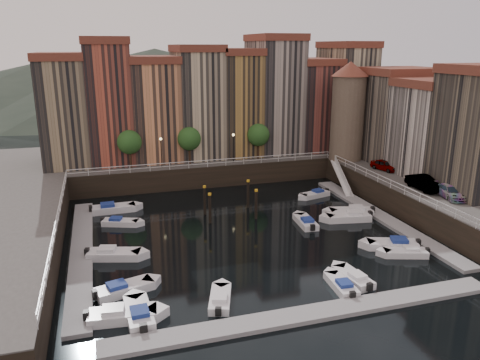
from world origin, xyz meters
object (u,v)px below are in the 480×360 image
object	(u,v)px
boat_left_0	(121,315)
boat_left_2	(113,254)
car_a	(385,166)
car_b	(424,184)
boat_left_1	(123,289)
corner_tower	(348,110)
gangway	(342,176)
mooring_pilings	(230,202)
car_c	(450,193)

from	to	relation	value
boat_left_0	boat_left_2	distance (m)	10.62
car_a	car_b	size ratio (longest dim) A/B	0.81
boat_left_0	boat_left_1	size ratio (longest dim) A/B	1.06
boat_left_1	car_a	xyz separation A→B (m)	(34.63, 16.96, 3.31)
boat_left_0	corner_tower	bearing A→B (deg)	46.71
boat_left_2	car_a	size ratio (longest dim) A/B	1.30
gangway	boat_left_1	size ratio (longest dim) A/B	1.70
corner_tower	boat_left_2	distance (m)	38.92
gangway	car_a	size ratio (longest dim) A/B	2.09
gangway	boat_left_0	world-z (taller)	gangway
boat_left_2	car_a	bearing A→B (deg)	32.54
corner_tower	boat_left_2	xyz separation A→B (m)	(-33.39, -17.43, -9.80)
car_a	car_b	world-z (taller)	car_b
mooring_pilings	boat_left_1	world-z (taller)	mooring_pilings
boat_left_1	corner_tower	bearing A→B (deg)	20.52
gangway	boat_left_0	xyz separation A→B (m)	(-30.34, -23.55, -1.52)
corner_tower	boat_left_0	xyz separation A→B (m)	(-33.24, -28.05, -9.80)
boat_left_2	car_b	size ratio (longest dim) A/B	1.06
car_c	boat_left_1	bearing A→B (deg)	-160.97
boat_left_1	car_c	size ratio (longest dim) A/B	1.05
boat_left_0	car_a	xyz separation A→B (m)	(35.02, 20.80, 3.28)
car_a	car_b	xyz separation A→B (m)	(-0.78, -8.83, 0.13)
corner_tower	car_a	size ratio (longest dim) A/B	3.47
boat_left_2	mooring_pilings	bearing A→B (deg)	46.16
corner_tower	boat_left_1	bearing A→B (deg)	-143.63
boat_left_2	car_c	bearing A→B (deg)	13.25
gangway	boat_left_1	world-z (taller)	gangway
car_b	corner_tower	bearing A→B (deg)	94.67
car_c	gangway	bearing A→B (deg)	118.85
car_b	car_c	world-z (taller)	car_b
boat_left_1	car_a	size ratio (longest dim) A/B	1.23
boat_left_1	car_a	world-z (taller)	car_a
boat_left_1	boat_left_2	size ratio (longest dim) A/B	0.94
gangway	mooring_pilings	world-z (taller)	gangway
corner_tower	car_a	world-z (taller)	corner_tower
car_b	boat_left_2	bearing A→B (deg)	-176.62
car_a	boat_left_0	bearing A→B (deg)	-164.37
boat_left_2	car_c	xyz separation A→B (m)	(35.25, -1.93, 3.28)
gangway	boat_left_0	distance (m)	38.44
boat_left_2	boat_left_1	bearing A→B (deg)	-69.15
boat_left_1	boat_left_2	distance (m)	6.79
mooring_pilings	car_b	distance (m)	22.05
boat_left_0	car_a	size ratio (longest dim) A/B	1.30
mooring_pilings	boat_left_2	xyz separation A→B (m)	(-13.36, -7.64, -1.26)
mooring_pilings	gangway	bearing A→B (deg)	17.15
car_a	car_c	world-z (taller)	car_a
boat_left_1	car_c	distance (m)	35.21
gangway	mooring_pilings	distance (m)	17.93
mooring_pilings	boat_left_1	xyz separation A→B (m)	(-12.83, -14.42, -1.28)
mooring_pilings	boat_left_0	world-z (taller)	mooring_pilings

